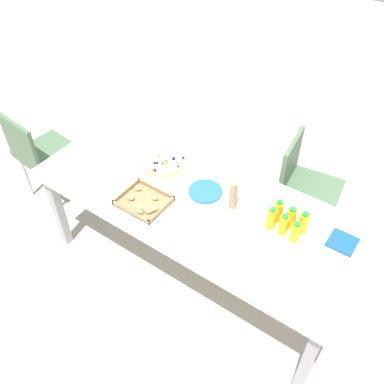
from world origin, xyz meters
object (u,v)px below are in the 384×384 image
juice_bottle_1 (291,217)px  juice_bottle_5 (271,218)px  juice_bottle_0 (303,223)px  snack_tray (144,202)px  juice_bottle_2 (278,211)px  juice_bottle_3 (295,232)px  party_table (196,206)px  chair_near_left (303,182)px  cardboard_tube (233,195)px  juice_bottle_4 (283,225)px  chair_end (38,151)px  plate_stack (205,192)px  napkin_stack (342,242)px  fruit_pizza (163,161)px

juice_bottle_1 → juice_bottle_5: juice_bottle_5 is taller
juice_bottle_0 → snack_tray: size_ratio=0.52×
juice_bottle_0 → juice_bottle_2: size_ratio=1.00×
juice_bottle_3 → snack_tray: bearing=17.1°
party_table → juice_bottle_3: size_ratio=15.49×
juice_bottle_0 → chair_near_left: bearing=-69.7°
cardboard_tube → juice_bottle_0: bearing=-171.8°
juice_bottle_4 → juice_bottle_0: bearing=-140.3°
chair_end → juice_bottle_4: (-1.98, -0.14, 0.29)m
juice_bottle_2 → cardboard_tube: (0.27, 0.06, 0.03)m
juice_bottle_3 → cardboard_tube: size_ratio=0.70×
snack_tray → plate_stack: (-0.25, -0.29, -0.00)m
party_table → juice_bottle_1: juice_bottle_1 is taller
party_table → juice_bottle_2: juice_bottle_2 is taller
chair_end → juice_bottle_1: (-1.99, -0.22, 0.29)m
chair_near_left → juice_bottle_0: (-0.24, 0.64, 0.29)m
chair_end → juice_bottle_5: bearing=9.7°
plate_stack → party_table: bearing=80.1°
juice_bottle_2 → napkin_stack: 0.39m
fruit_pizza → juice_bottle_4: bearing=174.0°
snack_tray → plate_stack: 0.39m
juice_bottle_0 → juice_bottle_3: juice_bottle_0 is taller
juice_bottle_5 → juice_bottle_0: bearing=-156.3°
chair_end → cardboard_tube: bearing=10.7°
juice_bottle_2 → juice_bottle_3: (-0.15, 0.08, -0.01)m
fruit_pizza → snack_tray: bearing=110.8°
juice_bottle_3 → napkin_stack: (-0.23, -0.13, -0.06)m
chair_end → juice_bottle_3: 2.08m
juice_bottle_3 → fruit_pizza: size_ratio=0.44×
party_table → juice_bottle_3: (-0.63, -0.05, 0.13)m
chair_near_left → napkin_stack: bearing=30.5°
juice_bottle_0 → juice_bottle_2: bearing=-0.3°
plate_stack → juice_bottle_4: bearing=177.8°
snack_tray → napkin_stack: bearing=-160.1°
cardboard_tube → juice_bottle_1: bearing=-169.3°
juice_bottle_5 → fruit_pizza: size_ratio=0.48×
party_table → juice_bottle_5: juice_bottle_5 is taller
juice_bottle_2 → plate_stack: (0.47, 0.05, -0.06)m
fruit_pizza → plate_stack: fruit_pizza is taller
juice_bottle_1 → juice_bottle_2: 0.08m
chair_end → fruit_pizza: 1.10m
juice_bottle_0 → juice_bottle_3: (0.01, 0.08, -0.01)m
juice_bottle_3 → chair_near_left: bearing=-72.5°
plate_stack → chair_near_left: bearing=-119.2°
juice_bottle_2 → juice_bottle_3: bearing=151.4°
juice_bottle_2 → juice_bottle_5: size_ratio=1.02×
juice_bottle_5 → napkin_stack: juice_bottle_5 is taller
plate_stack → cardboard_tube: cardboard_tube is taller
juice_bottle_4 → juice_bottle_3: bearing=174.0°
juice_bottle_1 → cardboard_tube: (0.35, 0.07, 0.03)m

